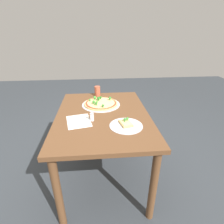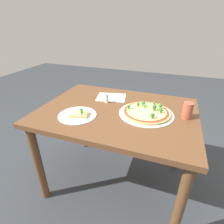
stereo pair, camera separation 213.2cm
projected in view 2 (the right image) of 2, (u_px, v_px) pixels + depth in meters
ground_plane at (116, 180)px, 1.65m from camera, size 8.00×8.00×0.00m
dining_table at (117, 121)px, 1.35m from camera, size 1.14×0.84×0.74m
pizza_tray_whole at (146, 112)px, 1.24m from camera, size 0.39×0.39×0.07m
pizza_tray_slice at (78, 115)px, 1.22m from camera, size 0.27×0.27×0.06m
drinking_cup at (187, 111)px, 1.16m from camera, size 0.06×0.06×0.11m
condiment_shaker at (107, 98)px, 1.40m from camera, size 0.03×0.03×0.07m
paper_menu at (111, 97)px, 1.51m from camera, size 0.28×0.24×0.00m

